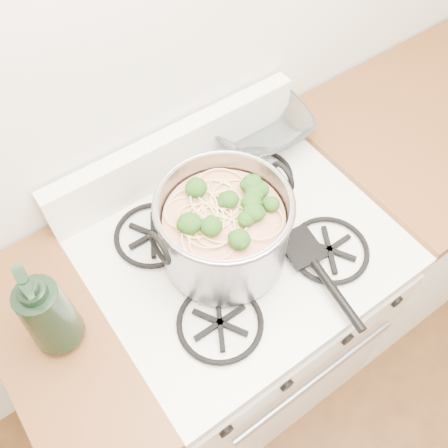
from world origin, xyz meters
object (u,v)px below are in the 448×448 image
Objects in this scene: glass_bowl at (256,129)px; stock_pot at (224,230)px; bottle at (44,308)px; spatula at (302,245)px; gas_range at (237,319)px.

stock_pot is at bearing -138.57° from glass_bowl.
bottle is at bearing -161.61° from glass_bowl.
stock_pot is 0.43m from glass_bowl.
stock_pot is at bearing 155.70° from spatula.
bottle is at bearing 175.57° from stock_pot.
gas_range is 2.98× the size of spatula.
stock_pot reaches higher than gas_range.
gas_range is 0.79m from bottle.
glass_bowl is (0.32, 0.28, -0.08)m from stock_pot.
bottle is at bearing 176.12° from gas_range.
spatula is 0.62m from bottle.
glass_bowl is (0.15, 0.38, 0.00)m from spatula.
spatula reaches higher than gas_range.
stock_pot reaches higher than spatula.
glass_bowl is at bearing 46.80° from gas_range.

